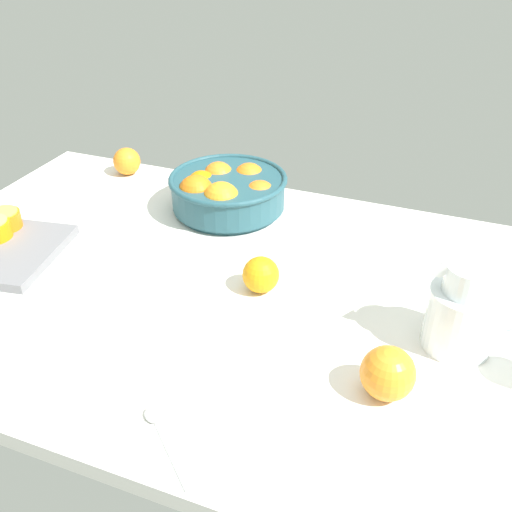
% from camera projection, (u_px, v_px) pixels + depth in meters
% --- Properties ---
extents(ground_plane, '(1.48, 0.88, 0.03)m').
position_uv_depth(ground_plane, '(252.00, 298.00, 1.10)').
color(ground_plane, white).
extents(fruit_bowl, '(0.27, 0.27, 0.10)m').
position_uv_depth(fruit_bowl, '(227.00, 191.00, 1.33)').
color(fruit_bowl, '#234C56').
rests_on(fruit_bowl, ground_plane).
extents(juice_pitcher, '(0.16, 0.11, 0.16)m').
position_uv_depth(juice_pitcher, '(462.00, 317.00, 0.93)').
color(juice_pitcher, white).
rests_on(juice_pitcher, ground_plane).
extents(orange_half_0, '(0.07, 0.07, 0.04)m').
position_uv_depth(orange_half_0, '(4.00, 220.00, 1.25)').
color(orange_half_0, orange).
rests_on(orange_half_0, cutting_board).
extents(loose_orange_0, '(0.07, 0.07, 0.07)m').
position_uv_depth(loose_orange_0, '(127.00, 161.00, 1.52)').
color(loose_orange_0, orange).
rests_on(loose_orange_0, ground_plane).
extents(loose_orange_1, '(0.08, 0.08, 0.08)m').
position_uv_depth(loose_orange_1, '(388.00, 373.00, 0.85)').
color(loose_orange_1, orange).
rests_on(loose_orange_1, ground_plane).
extents(loose_orange_2, '(0.07, 0.07, 0.07)m').
position_uv_depth(loose_orange_2, '(261.00, 275.00, 1.08)').
color(loose_orange_2, orange).
rests_on(loose_orange_2, ground_plane).
extents(spoon, '(0.12, 0.11, 0.01)m').
position_uv_depth(spoon, '(160.00, 432.00, 0.81)').
color(spoon, silver).
rests_on(spoon, ground_plane).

